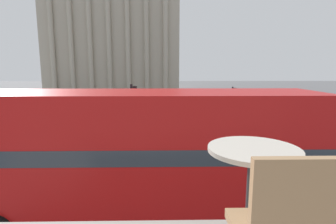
# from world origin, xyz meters

# --- Properties ---
(double_decker_bus) EXTENTS (10.66, 2.73, 4.23)m
(double_decker_bus) POSITION_xyz_m (0.08, 5.79, 2.37)
(double_decker_bus) COLOR black
(double_decker_bus) RESTS_ON ground_plane
(cafe_dining_table) EXTENTS (0.60, 0.60, 0.73)m
(cafe_dining_table) POSITION_xyz_m (1.31, -0.35, 4.21)
(cafe_dining_table) COLOR #2D2D30
(cafe_dining_table) RESTS_ON cafe_floor_slab
(plaza_building_left) EXTENTS (26.73, 15.61, 21.12)m
(plaza_building_left) POSITION_xyz_m (-9.24, 55.50, 10.55)
(plaza_building_left) COLOR #B2A893
(plaza_building_left) RESTS_ON ground_plane
(traffic_light_near) EXTENTS (0.42, 0.24, 4.14)m
(traffic_light_near) POSITION_xyz_m (-0.81, 11.26, 2.69)
(traffic_light_near) COLOR black
(traffic_light_near) RESTS_ON ground_plane
(traffic_light_mid) EXTENTS (0.42, 0.24, 3.54)m
(traffic_light_mid) POSITION_xyz_m (6.09, 17.79, 2.32)
(traffic_light_mid) COLOR black
(traffic_light_mid) RESTS_ON ground_plane
(pedestrian_yellow) EXTENTS (0.32, 0.32, 1.66)m
(pedestrian_yellow) POSITION_xyz_m (10.60, 32.45, 0.95)
(pedestrian_yellow) COLOR #282B33
(pedestrian_yellow) RESTS_ON ground_plane
(pedestrian_black) EXTENTS (0.32, 0.32, 1.61)m
(pedestrian_black) POSITION_xyz_m (5.48, 30.19, 0.92)
(pedestrian_black) COLOR #282B33
(pedestrian_black) RESTS_ON ground_plane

